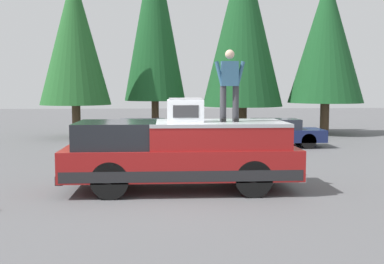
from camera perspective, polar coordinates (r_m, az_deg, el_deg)
ground_plane at (r=11.14m, az=-3.48°, el=-7.39°), size 90.00×90.00×0.00m
pickup_truck at (r=11.40m, az=-1.32°, el=-2.63°), size 2.01×5.54×1.65m
compressor_unit at (r=11.18m, az=-0.82°, el=2.64°), size 0.65×0.84×0.56m
person_on_truck_bed at (r=11.29m, az=4.52°, el=5.82°), size 0.29×0.72×1.69m
parked_car_navy at (r=20.00m, az=9.75°, el=-0.11°), size 1.64×4.10×1.16m
parked_car_silver at (r=19.77m, az=-6.19°, el=-0.12°), size 1.64×4.10×1.16m
conifer_far_left at (r=26.11m, az=15.83°, el=10.69°), size 3.90×3.90×8.32m
conifer_left at (r=25.82m, az=6.12°, el=12.68°), size 4.26×4.26×10.09m
conifer_center_left at (r=26.19m, az=-4.51°, el=13.55°), size 3.28×3.28×10.67m
conifer_center_right at (r=24.14m, az=-13.90°, el=10.84°), size 3.44×3.44×8.07m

